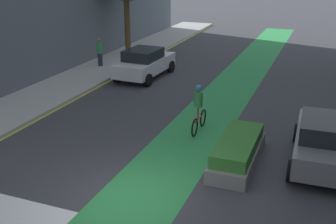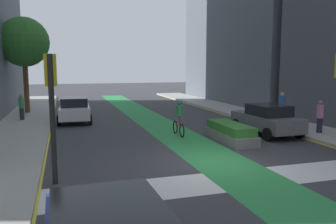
{
  "view_description": "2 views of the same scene",
  "coord_description": "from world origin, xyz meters",
  "px_view_note": "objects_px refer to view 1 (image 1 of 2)",
  "views": [
    {
      "loc": [
        4.56,
        -8.75,
        6.2
      ],
      "look_at": [
        -0.03,
        3.03,
        1.44
      ],
      "focal_mm": 44.55,
      "sensor_mm": 36.0,
      "label": 1
    },
    {
      "loc": [
        -5.2,
        -11.24,
        3.54
      ],
      "look_at": [
        -0.4,
        4.38,
        1.34
      ],
      "focal_mm": 36.53,
      "sensor_mm": 36.0,
      "label": 2
    }
  ],
  "objects_px": {
    "car_grey_right_far": "(326,141)",
    "car_white_left_far": "(145,63)",
    "median_planter": "(238,151)",
    "pedestrian_sidewalk_left_a": "(100,52)",
    "cyclist_in_lane": "(199,107)"
  },
  "relations": [
    {
      "from": "pedestrian_sidewalk_left_a",
      "to": "median_planter",
      "type": "bearing_deg",
      "value": -41.39
    },
    {
      "from": "car_grey_right_far",
      "to": "car_white_left_far",
      "type": "bearing_deg",
      "value": 142.8
    },
    {
      "from": "car_grey_right_far",
      "to": "median_planter",
      "type": "relative_size",
      "value": 1.24
    },
    {
      "from": "cyclist_in_lane",
      "to": "median_planter",
      "type": "bearing_deg",
      "value": -45.33
    },
    {
      "from": "car_white_left_far",
      "to": "median_planter",
      "type": "relative_size",
      "value": 1.25
    },
    {
      "from": "cyclist_in_lane",
      "to": "pedestrian_sidewalk_left_a",
      "type": "height_order",
      "value": "cyclist_in_lane"
    },
    {
      "from": "median_planter",
      "to": "pedestrian_sidewalk_left_a",
      "type": "bearing_deg",
      "value": 138.61
    },
    {
      "from": "pedestrian_sidewalk_left_a",
      "to": "median_planter",
      "type": "height_order",
      "value": "pedestrian_sidewalk_left_a"
    },
    {
      "from": "cyclist_in_lane",
      "to": "pedestrian_sidewalk_left_a",
      "type": "bearing_deg",
      "value": 139.6
    },
    {
      "from": "car_grey_right_far",
      "to": "median_planter",
      "type": "height_order",
      "value": "car_grey_right_far"
    },
    {
      "from": "car_grey_right_far",
      "to": "cyclist_in_lane",
      "type": "xyz_separation_m",
      "value": [
        -4.46,
        1.02,
        0.17
      ]
    },
    {
      "from": "car_grey_right_far",
      "to": "cyclist_in_lane",
      "type": "distance_m",
      "value": 4.58
    },
    {
      "from": "pedestrian_sidewalk_left_a",
      "to": "median_planter",
      "type": "xyz_separation_m",
      "value": [
        10.06,
        -8.87,
        -0.57
      ]
    },
    {
      "from": "car_white_left_far",
      "to": "median_planter",
      "type": "height_order",
      "value": "car_white_left_far"
    },
    {
      "from": "car_grey_right_far",
      "to": "car_white_left_far",
      "type": "height_order",
      "value": "same"
    }
  ]
}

